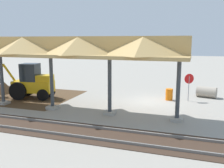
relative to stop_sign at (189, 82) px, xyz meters
name	(u,v)px	position (x,y,z in m)	size (l,w,h in m)	color
ground_plane	(150,102)	(2.77, 1.20, -1.52)	(120.00, 120.00, 0.00)	gray
dirt_work_zone	(18,95)	(13.86, 2.52, -1.52)	(9.84, 7.00, 0.01)	#4C3823
platform_canopy	(50,48)	(8.76, 5.30, 2.65)	(17.77, 3.20, 4.90)	#9E998E
rail_tracks	(123,137)	(2.77, 8.73, -1.49)	(60.00, 2.58, 0.15)	slate
stop_sign	(189,82)	(0.00, 0.00, 0.00)	(0.68, 0.39, 2.13)	gray
backhoe	(31,83)	(12.09, 3.00, -0.26)	(5.33, 2.16, 2.82)	#EAB214
dirt_mound	(4,93)	(15.79, 2.07, -1.52)	(3.82, 3.82, 2.21)	#4C3823
concrete_pipe	(206,92)	(-1.39, -1.79, -1.08)	(1.69, 1.23, 0.89)	#9E9384
traffic_barrel	(169,94)	(1.43, 0.17, -1.07)	(0.56, 0.56, 0.90)	orange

